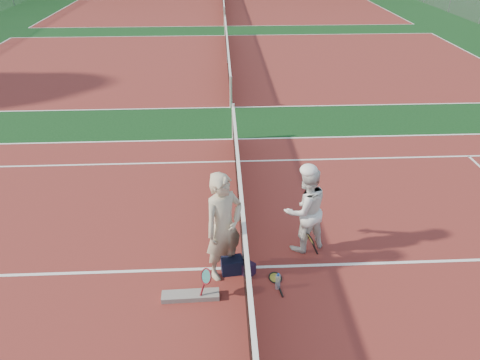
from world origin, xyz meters
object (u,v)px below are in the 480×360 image
sports_bag_purple (246,268)px  racket_black_held (310,245)px  water_bottle (278,282)px  player_b (305,210)px  net_main (244,246)px  racket_red (207,283)px  sports_bag_navy (232,265)px  player_a (224,227)px  racket_spare (275,278)px

sports_bag_purple → racket_black_held: bearing=17.7°
racket_black_held → water_bottle: size_ratio=1.86×
racket_black_held → water_bottle: 1.06m
player_b → racket_black_held: bearing=83.2°
net_main → racket_red: net_main is taller
racket_red → sports_bag_navy: racket_red is taller
net_main → water_bottle: (0.57, -0.54, -0.36)m
racket_red → sports_bag_navy: (0.44, 0.57, -0.13)m
water_bottle → racket_red: bearing=-174.8°
net_main → player_a: size_ratio=5.29×
racket_black_held → net_main: bearing=-8.0°
player_b → sports_bag_purple: (-1.14, -0.69, -0.77)m
player_b → racket_spare: player_b is taller
player_b → racket_black_held: (0.08, -0.30, -0.61)m
player_b → sports_bag_purple: 1.54m
sports_bag_navy → sports_bag_purple: size_ratio=1.29×
player_a → water_bottle: (0.92, -0.44, -0.89)m
racket_black_held → water_bottle: (-0.70, -0.79, -0.13)m
net_main → racket_red: (-0.66, -0.65, -0.23)m
player_b → water_bottle: size_ratio=5.93×
player_a → player_b: bearing=-14.0°
net_main → racket_red: size_ratio=19.37×
net_main → water_bottle: net_main is taller
racket_spare → sports_bag_purple: 0.55m
player_a → racket_spare: size_ratio=3.46×
net_main → sports_bag_purple: (0.04, -0.14, -0.39)m
racket_red → sports_bag_navy: size_ratio=1.48×
sports_bag_purple → net_main: bearing=105.4°
net_main → water_bottle: 0.86m
racket_red → water_bottle: racket_red is taller
player_a → water_bottle: size_ratio=6.91×
racket_black_held → racket_spare: racket_black_held is taller
player_a → racket_spare: 1.38m
sports_bag_navy → player_a: bearing=-172.8°
racket_spare → sports_bag_purple: sports_bag_purple is taller
sports_bag_navy → water_bottle: 0.91m
player_a → player_b: player_a is taller
racket_spare → sports_bag_purple: bearing=63.4°
racket_red → racket_spare: racket_red is taller
player_b → sports_bag_purple: player_b is taller
racket_black_held → sports_bag_purple: size_ratio=1.87×
racket_black_held → sports_bag_purple: bearing=-1.5°
racket_spare → sports_bag_navy: bearing=65.4°
player_a → racket_black_held: size_ratio=3.72×
player_b → racket_black_held: 0.69m
net_main → water_bottle: bearing=-43.8°
racket_spare → sports_bag_purple: (-0.52, 0.16, 0.11)m
racket_black_held → racket_spare: bearing=18.8°
net_main → sports_bag_navy: size_ratio=28.63×
player_a → sports_bag_navy: player_a is taller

